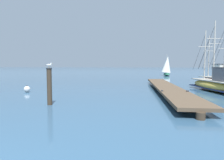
# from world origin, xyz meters

# --- Properties ---
(floating_dock) EXTENTS (3.43, 17.18, 0.53)m
(floating_dock) POSITION_xyz_m (5.11, 15.40, 0.36)
(floating_dock) COLOR brown
(floating_dock) RESTS_ON ground
(fishing_boat_1) EXTENTS (3.09, 7.24, 6.55)m
(fishing_boat_1) POSITION_xyz_m (9.06, 16.21, 0.63)
(fishing_boat_1) COLOR gold
(fishing_boat_1) RESTS_ON ground
(fishing_boat_4) EXTENTS (2.69, 6.38, 5.69)m
(fishing_boat_4) POSITION_xyz_m (10.54, 21.64, 0.69)
(fishing_boat_4) COLOR #AD2823
(fishing_boat_4) RESTS_ON ground
(mooring_piling) EXTENTS (0.30, 0.30, 2.00)m
(mooring_piling) POSITION_xyz_m (-1.39, 8.43, 1.04)
(mooring_piling) COLOR #3D3023
(mooring_piling) RESTS_ON ground
(perched_seagull) EXTENTS (0.38, 0.19, 0.26)m
(perched_seagull) POSITION_xyz_m (-1.39, 8.43, 2.15)
(perched_seagull) COLOR gold
(perched_seagull) RESTS_ON mooring_piling
(mooring_buoy) EXTENTS (0.49, 0.49, 0.56)m
(mooring_buoy) POSITION_xyz_m (-5.77, 12.73, 0.24)
(mooring_buoy) COLOR silver
(mooring_buoy) RESTS_ON ground
(distant_sailboat) EXTENTS (2.32, 3.69, 4.41)m
(distant_sailboat) POSITION_xyz_m (6.68, 40.51, 1.94)
(distant_sailboat) COLOR #337556
(distant_sailboat) RESTS_ON ground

